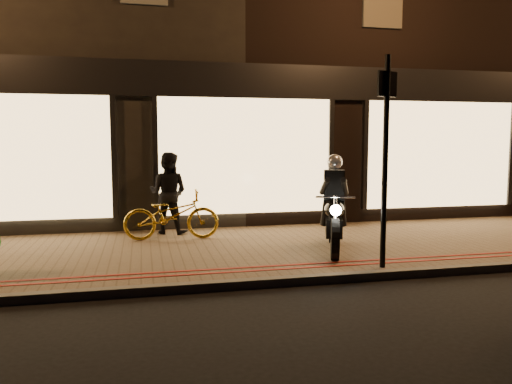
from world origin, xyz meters
TOP-DOWN VIEW (x-y plane):
  - ground at (0.00, 0.00)m, footprint 90.00×90.00m
  - sidewalk at (0.00, 2.00)m, footprint 50.00×4.00m
  - kerb_stone at (0.00, 0.05)m, footprint 50.00×0.14m
  - red_kerb_lines at (0.00, 0.55)m, footprint 50.00×0.26m
  - building_row at (-0.00, 8.99)m, footprint 48.00×10.11m
  - motorcycle at (0.96, 1.45)m, footprint 0.87×1.87m
  - sign_post at (1.24, 0.25)m, footprint 0.34×0.14m
  - bicycle_gold at (-1.61, 2.96)m, footprint 1.75×0.66m
  - person_dark at (-1.63, 3.59)m, footprint 0.95×0.86m

SIDE VIEW (x-z plane):
  - ground at x=0.00m, z-range 0.00..0.00m
  - sidewalk at x=0.00m, z-range 0.00..0.12m
  - kerb_stone at x=0.00m, z-range 0.00..0.12m
  - red_kerb_lines at x=0.00m, z-range 0.12..0.13m
  - bicycle_gold at x=-1.61m, z-range 0.12..1.03m
  - motorcycle at x=0.96m, z-range -0.06..1.53m
  - person_dark at x=-1.63m, z-range 0.12..1.71m
  - sign_post at x=1.24m, z-range 0.30..3.30m
  - building_row at x=0.00m, z-range 0.00..8.50m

